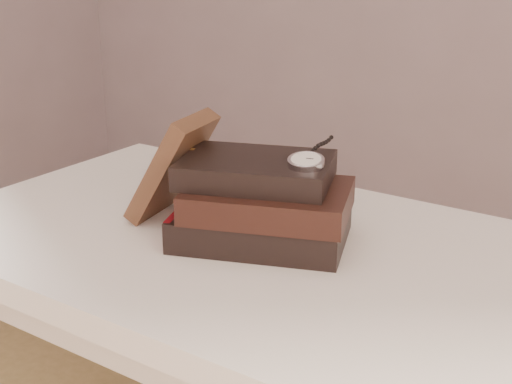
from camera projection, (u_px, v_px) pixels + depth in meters
The scene contains 5 objects.
table at pixel (247, 291), 1.11m from camera, with size 1.00×0.60×0.75m.
book_stack at pixel (263, 204), 1.05m from camera, with size 0.30×0.25×0.13m.
journal at pixel (172, 167), 1.13m from camera, with size 0.03×0.12×0.19m, color #3A2216.
pocket_watch at pixel (307, 160), 1.00m from camera, with size 0.07×0.16×0.02m.
eyeglasses at pixel (220, 174), 1.15m from camera, with size 0.14×0.15×0.05m.
Camera 1 is at (0.57, -0.47, 1.18)m, focal length 49.87 mm.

